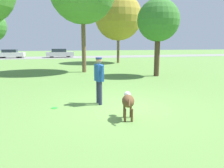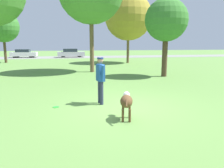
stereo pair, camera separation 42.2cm
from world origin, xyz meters
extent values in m
plane|color=#608C42|center=(0.00, 0.00, 0.00)|extent=(120.00, 120.00, 0.00)
cube|color=gray|center=(0.00, 28.36, 0.01)|extent=(120.00, 6.00, 0.01)
cylinder|color=#2D334C|center=(-0.68, 0.45, 0.43)|extent=(0.15, 0.15, 0.85)
cylinder|color=#2D334C|center=(-0.72, 0.67, 0.43)|extent=(0.15, 0.15, 0.85)
cube|color=#1E4C93|center=(-0.70, 0.56, 1.15)|extent=(0.29, 0.43, 0.60)
cylinder|color=#1E4C93|center=(-0.66, 0.34, 1.15)|extent=(0.13, 0.23, 0.61)
cylinder|color=#1E4C93|center=(-0.75, 0.78, 1.15)|extent=(0.13, 0.23, 0.61)
sphere|color=#A87A5B|center=(-0.70, 0.56, 1.60)|extent=(0.25, 0.25, 0.21)
cylinder|color=navy|center=(-0.70, 0.56, 1.67)|extent=(0.26, 0.26, 0.06)
ellipsoid|color=brown|center=(-0.20, -1.26, 0.55)|extent=(0.50, 0.68, 0.36)
ellipsoid|color=white|center=(-0.16, -1.10, 0.49)|extent=(0.29, 0.25, 0.20)
sphere|color=white|center=(-0.10, -0.90, 0.65)|extent=(0.25, 0.25, 0.20)
cylinder|color=brown|center=(-0.25, -1.05, 0.19)|extent=(0.09, 0.09, 0.37)
cylinder|color=brown|center=(-0.06, -1.10, 0.19)|extent=(0.09, 0.09, 0.37)
cylinder|color=brown|center=(-0.34, -1.42, 0.19)|extent=(0.09, 0.09, 0.37)
cylinder|color=brown|center=(-0.15, -1.47, 0.19)|extent=(0.09, 0.09, 0.37)
cylinder|color=brown|center=(-0.29, -1.64, 0.61)|extent=(0.10, 0.21, 0.18)
cylinder|color=#33D838|center=(-2.30, 0.41, 0.01)|extent=(0.21, 0.21, 0.02)
torus|color=#33D838|center=(-2.30, 0.41, 0.01)|extent=(0.22, 0.22, 0.02)
cylinder|color=brown|center=(4.60, 16.85, 1.56)|extent=(0.28, 0.28, 3.11)
sphere|color=olive|center=(4.60, 16.85, 5.05)|extent=(5.16, 5.16, 5.16)
cylinder|color=brown|center=(-0.13, 9.72, 2.08)|extent=(0.31, 0.31, 4.16)
cylinder|color=#4C3826|center=(-9.04, 19.63, 1.36)|extent=(0.29, 0.29, 2.72)
sphere|color=#38752D|center=(-9.04, 19.63, 4.02)|extent=(3.48, 3.48, 3.48)
cylinder|color=#4C3826|center=(4.38, 6.48, 1.32)|extent=(0.35, 0.35, 2.63)
sphere|color=#38752D|center=(4.38, 6.48, 3.67)|extent=(2.75, 2.75, 2.75)
cube|color=white|center=(-8.81, 28.67, 0.54)|extent=(3.89, 1.81, 0.62)
cube|color=#232D38|center=(-8.92, 28.68, 1.07)|extent=(2.04, 1.52, 0.43)
cylinder|color=black|center=(-7.63, 29.36, 0.33)|extent=(0.67, 0.22, 0.67)
cylinder|color=black|center=(-7.68, 27.91, 0.33)|extent=(0.67, 0.22, 0.67)
cylinder|color=black|center=(-9.94, 29.43, 0.33)|extent=(0.67, 0.22, 0.67)
cylinder|color=black|center=(-9.98, 27.99, 0.33)|extent=(0.67, 0.22, 0.67)
cube|color=#B7B7BC|center=(-1.68, 28.36, 0.53)|extent=(4.26, 2.03, 0.63)
cube|color=#232D38|center=(-1.81, 28.36, 1.10)|extent=(2.25, 1.68, 0.50)
cylinder|color=black|center=(-0.46, 29.22, 0.31)|extent=(0.62, 0.23, 0.61)
cylinder|color=black|center=(-0.39, 27.62, 0.31)|extent=(0.62, 0.23, 0.61)
cylinder|color=black|center=(-2.97, 29.10, 0.31)|extent=(0.62, 0.23, 0.61)
cylinder|color=black|center=(-2.90, 27.51, 0.31)|extent=(0.62, 0.23, 0.61)
camera|label=1|loc=(-2.14, -7.06, 2.20)|focal=35.00mm
camera|label=2|loc=(-1.73, -7.15, 2.20)|focal=35.00mm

